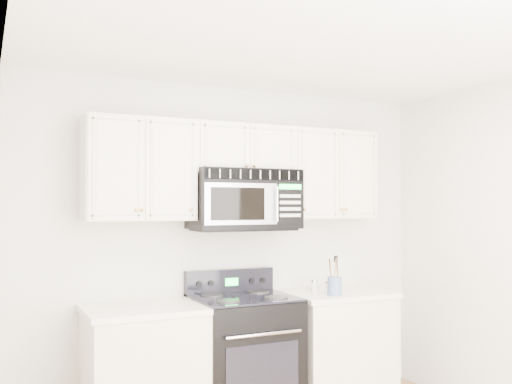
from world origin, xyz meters
TOP-DOWN VIEW (x-y plane):
  - room at (0.00, 0.00)m, footprint 3.51×3.51m
  - base_cabinet_left at (-0.80, 1.44)m, footprint 0.86×0.65m
  - base_cabinet_right at (0.80, 1.44)m, footprint 0.86×0.65m
  - range at (-0.04, 1.43)m, footprint 0.75×0.68m
  - upper_cabinets at (0.00, 1.58)m, footprint 2.44×0.37m
  - microwave at (0.01, 1.53)m, footprint 0.84×0.47m
  - utensil_crock at (0.68, 1.27)m, footprint 0.12×0.12m
  - shaker_salt at (0.60, 1.45)m, footprint 0.04×0.04m
  - shaker_pepper at (0.65, 1.32)m, footprint 0.04×0.04m

SIDE VIEW (x-z plane):
  - base_cabinet_left at x=-0.80m, z-range -0.03..0.89m
  - base_cabinet_right at x=0.80m, z-range -0.03..0.89m
  - range at x=-0.04m, z-range -0.07..1.04m
  - shaker_salt at x=0.60m, z-range 0.92..1.03m
  - shaker_pepper at x=0.65m, z-range 0.92..1.03m
  - utensil_crock at x=0.68m, z-range 0.84..1.15m
  - room at x=0.00m, z-range 0.00..2.60m
  - microwave at x=0.01m, z-range 1.45..1.92m
  - upper_cabinets at x=0.00m, z-range 1.56..2.31m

